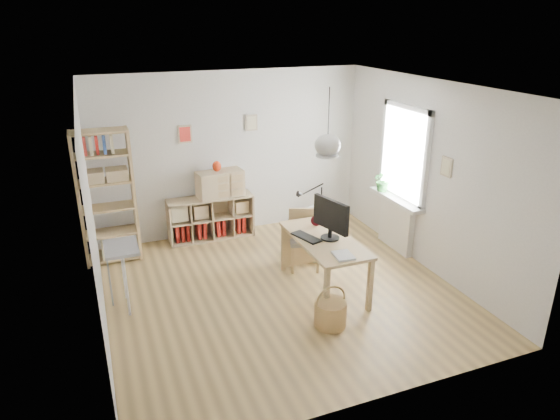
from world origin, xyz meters
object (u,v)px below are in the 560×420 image
object	(u,v)px
cube_shelf	(209,221)
tall_bookshelf	(106,192)
monitor	(331,217)
storage_chest	(316,238)
desk	(324,245)
chair	(304,235)
drawer_chest	(220,184)

from	to	relation	value
cube_shelf	tall_bookshelf	size ratio (longest dim) A/B	0.70
monitor	cube_shelf	bearing A→B (deg)	100.78
storage_chest	monitor	bearing A→B (deg)	-127.28
desk	tall_bookshelf	world-z (taller)	tall_bookshelf
desk	storage_chest	distance (m)	1.25
desk	chair	distance (m)	0.73
chair	monitor	bearing A→B (deg)	-69.02
desk	tall_bookshelf	bearing A→B (deg)	142.99
chair	desk	bearing A→B (deg)	-74.11
desk	monitor	xyz separation A→B (m)	(0.07, -0.03, 0.40)
monitor	chair	bearing A→B (deg)	78.23
chair	storage_chest	xyz separation A→B (m)	(0.39, 0.38, -0.28)
monitor	storage_chest	bearing A→B (deg)	58.00
storage_chest	monitor	distance (m)	1.44
tall_bookshelf	chair	distance (m)	2.95
desk	chair	world-z (taller)	chair
chair	monitor	size ratio (longest dim) A/B	1.41
desk	storage_chest	xyz separation A→B (m)	(0.41, 1.09, -0.44)
storage_chest	tall_bookshelf	bearing A→B (deg)	143.87
chair	tall_bookshelf	bearing A→B (deg)	172.50
cube_shelf	storage_chest	bearing A→B (deg)	-38.49
chair	drawer_chest	bearing A→B (deg)	137.56
chair	storage_chest	world-z (taller)	chair
cube_shelf	chair	distance (m)	1.86
storage_chest	cube_shelf	bearing A→B (deg)	121.37
monitor	tall_bookshelf	bearing A→B (deg)	128.34
desk	tall_bookshelf	size ratio (longest dim) A/B	0.75
desk	tall_bookshelf	xyz separation A→B (m)	(-2.59, 1.95, 0.43)
storage_chest	drawer_chest	bearing A→B (deg)	118.07
cube_shelf	tall_bookshelf	xyz separation A→B (m)	(-1.56, -0.28, 0.79)
desk	drawer_chest	bearing A→B (deg)	110.48
tall_bookshelf	monitor	size ratio (longest dim) A/B	3.26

